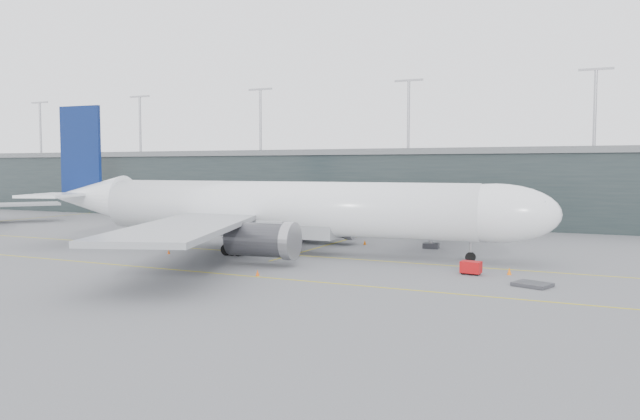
% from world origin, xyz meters
% --- Properties ---
extents(ground, '(320.00, 320.00, 0.00)m').
position_xyz_m(ground, '(0.00, 0.00, 0.00)').
color(ground, '#5D5D62').
rests_on(ground, ground).
extents(taxiline_a, '(160.00, 0.25, 0.02)m').
position_xyz_m(taxiline_a, '(0.00, -4.00, 0.01)').
color(taxiline_a, gold).
rests_on(taxiline_a, ground).
extents(taxiline_b, '(160.00, 0.25, 0.02)m').
position_xyz_m(taxiline_b, '(0.00, -20.00, 0.01)').
color(taxiline_b, gold).
rests_on(taxiline_b, ground).
extents(taxiline_lead_main, '(0.25, 60.00, 0.02)m').
position_xyz_m(taxiline_lead_main, '(5.00, 20.00, 0.01)').
color(taxiline_lead_main, gold).
rests_on(taxiline_lead_main, ground).
extents(taxiline_lead_adj, '(0.25, 60.00, 0.02)m').
position_xyz_m(taxiline_lead_adj, '(-75.00, 20.00, 0.01)').
color(taxiline_lead_adj, gold).
rests_on(taxiline_lead_adj, ground).
extents(terminal, '(240.00, 36.00, 29.00)m').
position_xyz_m(terminal, '(-0.00, 58.00, 7.62)').
color(terminal, '#1D2728').
rests_on(terminal, ground).
extents(main_aircraft, '(74.78, 70.19, 20.97)m').
position_xyz_m(main_aircraft, '(1.96, -1.97, 5.89)').
color(main_aircraft, white).
rests_on(main_aircraft, ground).
extents(jet_bridge, '(7.97, 46.60, 7.09)m').
position_xyz_m(jet_bridge, '(19.16, 25.12, 5.31)').
color(jet_bridge, '#27282C').
rests_on(jet_bridge, ground).
extents(gse_cart, '(2.25, 1.56, 1.45)m').
position_xyz_m(gse_cart, '(29.44, -9.08, 0.81)').
color(gse_cart, '#AD0C0F').
rests_on(gse_cart, ground).
extents(baggage_dolly, '(4.02, 3.62, 0.33)m').
position_xyz_m(baggage_dolly, '(36.21, -13.24, 0.20)').
color(baggage_dolly, '#333438').
rests_on(baggage_dolly, ground).
extents(uld_a, '(2.04, 1.64, 1.85)m').
position_xyz_m(uld_a, '(-4.05, 11.00, 0.97)').
color(uld_a, '#38383D').
rests_on(uld_a, ground).
extents(uld_b, '(2.18, 1.99, 1.61)m').
position_xyz_m(uld_b, '(-2.85, 11.98, 0.84)').
color(uld_b, '#38383D').
rests_on(uld_b, ground).
extents(uld_c, '(2.31, 1.90, 1.99)m').
position_xyz_m(uld_c, '(-1.15, 9.51, 1.04)').
color(uld_c, '#38383D').
rests_on(uld_c, ground).
extents(cone_nose, '(0.50, 0.50, 0.79)m').
position_xyz_m(cone_nose, '(33.22, -7.47, 0.40)').
color(cone_nose, orange).
rests_on(cone_nose, ground).
extents(cone_wing_stbd, '(0.41, 0.41, 0.66)m').
position_xyz_m(cone_wing_stbd, '(8.94, -19.46, 0.33)').
color(cone_wing_stbd, '#E9560C').
rests_on(cone_wing_stbd, ground).
extents(cone_wing_port, '(0.47, 0.47, 0.75)m').
position_xyz_m(cone_wing_port, '(9.91, 10.18, 0.37)').
color(cone_wing_port, orange).
rests_on(cone_wing_port, ground).
extents(cone_tail, '(0.39, 0.39, 0.62)m').
position_xyz_m(cone_tail, '(-10.36, -10.00, 0.31)').
color(cone_tail, '#FF5F0E').
rests_on(cone_tail, ground).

